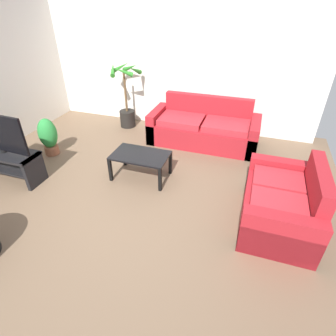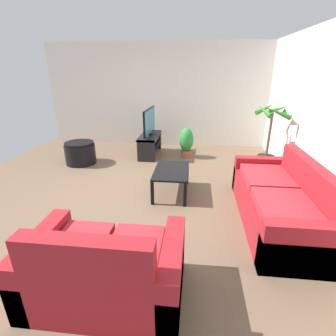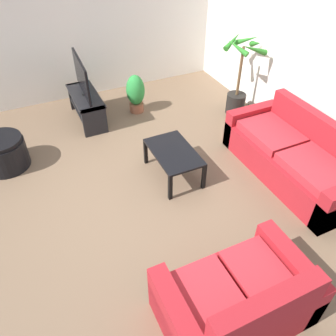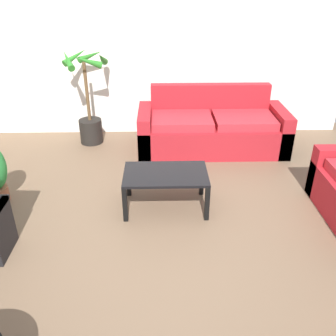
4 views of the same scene
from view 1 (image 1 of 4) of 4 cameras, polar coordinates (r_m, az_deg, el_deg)
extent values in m
plane|color=brown|center=(4.21, -10.41, -6.77)|extent=(6.60, 6.60, 0.00)
cube|color=silver|center=(6.16, 2.01, 20.74)|extent=(6.00, 0.06, 2.70)
cube|color=maroon|center=(5.66, 7.36, 7.12)|extent=(2.17, 0.90, 0.42)
cube|color=maroon|center=(5.82, 8.48, 12.60)|extent=(1.81, 0.16, 0.48)
cube|color=maroon|center=(5.87, -2.22, 9.40)|extent=(0.18, 0.90, 0.62)
cube|color=maroon|center=(5.54, 17.59, 6.35)|extent=(0.18, 0.90, 0.62)
cube|color=#B8272F|center=(5.60, 2.85, 10.09)|extent=(0.87, 0.66, 0.12)
cube|color=#B8272F|center=(5.45, 12.15, 8.70)|extent=(0.87, 0.66, 0.12)
cube|color=maroon|center=(3.96, 22.09, -8.01)|extent=(0.90, 1.42, 0.42)
cube|color=maroon|center=(3.77, 29.02, -3.63)|extent=(0.16, 1.06, 0.48)
cube|color=maroon|center=(3.43, 22.48, -13.28)|extent=(0.90, 0.18, 0.62)
cube|color=maroon|center=(4.41, 22.33, -1.93)|extent=(0.90, 0.18, 0.62)
cube|color=#B8272F|center=(3.58, 22.20, -7.28)|extent=(0.66, 0.49, 0.12)
cube|color=#B8272F|center=(4.01, 22.16, -2.57)|extent=(0.66, 0.49, 0.12)
cube|color=black|center=(5.08, -31.18, 2.70)|extent=(1.10, 0.45, 0.04)
cube|color=black|center=(5.20, -30.38, 0.23)|extent=(1.02, 0.39, 0.03)
cube|color=black|center=(4.83, -26.25, -0.57)|extent=(0.06, 0.41, 0.51)
cylinder|color=black|center=(5.06, -31.31, 3.09)|extent=(0.10, 0.10, 0.04)
cube|color=black|center=(4.45, -5.87, 2.69)|extent=(0.92, 0.57, 0.03)
cube|color=black|center=(4.55, -12.05, -0.42)|extent=(0.05, 0.05, 0.41)
cube|color=black|center=(4.22, -1.69, -2.50)|extent=(0.05, 0.05, 0.41)
cube|color=black|center=(4.93, -9.16, 2.73)|extent=(0.05, 0.05, 0.41)
cube|color=black|center=(4.63, 0.51, 1.03)|extent=(0.05, 0.05, 0.41)
cylinder|color=black|center=(6.49, -8.50, 10.28)|extent=(0.35, 0.35, 0.37)
cylinder|color=brown|center=(6.28, -8.97, 15.54)|extent=(0.05, 0.05, 0.88)
cone|color=#297B24|center=(6.04, -6.98, 19.80)|extent=(0.11, 0.53, 0.29)
cone|color=#297B24|center=(6.30, -7.97, 20.26)|extent=(0.43, 0.23, 0.24)
cone|color=#297B24|center=(6.35, -10.01, 20.20)|extent=(0.37, 0.37, 0.24)
cone|color=#297B24|center=(6.17, -11.55, 19.69)|extent=(0.28, 0.45, 0.25)
cone|color=#297B24|center=(5.96, -9.45, 19.42)|extent=(0.42, 0.27, 0.24)
cylinder|color=brown|center=(5.75, -23.26, 3.58)|extent=(0.26, 0.26, 0.17)
ellipsoid|color=#288237|center=(5.60, -24.04, 6.70)|extent=(0.34, 0.34, 0.58)
camera|label=2|loc=(4.53, 50.81, 13.71)|focal=26.97mm
camera|label=3|loc=(2.59, 74.92, 26.89)|focal=35.98mm
camera|label=4|loc=(1.74, -68.12, 1.71)|focal=38.60mm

